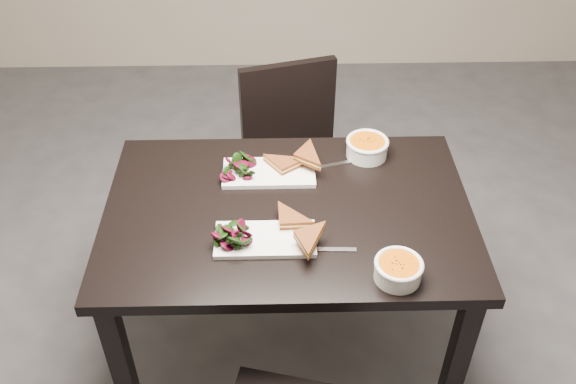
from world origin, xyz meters
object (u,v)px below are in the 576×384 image
(chair_far, at_px, (295,151))
(plate_far, at_px, (269,173))
(table, at_px, (288,230))
(plate_near, at_px, (265,239))
(soup_bowl_far, at_px, (367,147))
(soup_bowl_near, at_px, (398,269))

(chair_far, bearing_deg, plate_far, -117.55)
(table, height_order, plate_near, plate_near)
(plate_far, height_order, soup_bowl_far, soup_bowl_far)
(table, distance_m, soup_bowl_far, 0.43)
(chair_far, relative_size, plate_near, 2.75)
(chair_far, distance_m, plate_far, 0.58)
(table, relative_size, plate_near, 3.88)
(plate_near, relative_size, plate_far, 0.97)
(table, bearing_deg, chair_far, 85.99)
(chair_far, bearing_deg, soup_bowl_far, -73.95)
(chair_far, bearing_deg, table, -109.22)
(plate_near, xyz_separation_m, plate_far, (0.01, 0.33, 0.00))
(plate_near, xyz_separation_m, soup_bowl_near, (0.38, -0.16, 0.03))
(table, xyz_separation_m, chair_far, (0.05, 0.68, -0.17))
(table, relative_size, soup_bowl_near, 8.47)
(table, xyz_separation_m, soup_bowl_near, (0.31, -0.31, 0.13))
(chair_far, height_order, soup_bowl_near, chair_far)
(chair_far, xyz_separation_m, plate_far, (-0.11, -0.50, 0.27))
(table, height_order, chair_far, chair_far)
(plate_far, bearing_deg, table, -71.07)
(soup_bowl_near, xyz_separation_m, soup_bowl_far, (-0.02, 0.59, 0.00))
(chair_far, distance_m, plate_near, 0.89)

